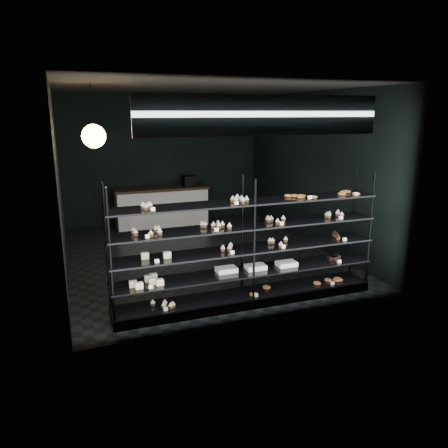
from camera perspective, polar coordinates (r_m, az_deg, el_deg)
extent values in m
cube|color=black|center=(8.83, -3.30, -3.97)|extent=(5.00, 6.00, 0.01)
cube|color=black|center=(8.39, -3.63, 17.19)|extent=(5.00, 6.00, 0.01)
cube|color=black|center=(11.35, -7.89, 8.29)|extent=(5.00, 0.01, 3.20)
cube|color=black|center=(5.70, 5.32, 2.32)|extent=(5.00, 0.01, 3.20)
cube|color=black|center=(8.11, -20.68, 5.08)|extent=(0.01, 6.00, 3.20)
cube|color=black|center=(9.48, 11.27, 6.96)|extent=(0.01, 6.00, 3.20)
cube|color=black|center=(6.66, 3.06, -9.77)|extent=(4.00, 0.50, 0.12)
cylinder|color=black|center=(5.67, -14.59, -4.62)|extent=(0.04, 0.04, 1.85)
cylinder|color=black|center=(6.09, -15.03, -3.33)|extent=(0.04, 0.04, 1.85)
cylinder|color=black|center=(6.15, 3.98, -2.68)|extent=(0.04, 0.04, 1.85)
cylinder|color=black|center=(6.53, 2.41, -1.61)|extent=(0.04, 0.04, 1.85)
cylinder|color=black|center=(7.16, 18.54, -0.94)|extent=(0.04, 0.04, 1.85)
cylinder|color=black|center=(7.49, 16.47, -0.11)|extent=(0.04, 0.04, 1.85)
cube|color=black|center=(6.63, 3.07, -9.06)|extent=(4.00, 0.50, 0.03)
cube|color=black|center=(6.49, 3.11, -6.23)|extent=(4.00, 0.50, 0.02)
cube|color=black|center=(6.38, 3.15, -3.29)|extent=(4.00, 0.50, 0.02)
cube|color=black|center=(6.28, 3.20, -0.25)|extent=(4.00, 0.50, 0.02)
cube|color=black|center=(6.20, 3.24, 2.88)|extent=(4.00, 0.50, 0.02)
cube|color=white|center=(5.62, -9.00, 1.91)|extent=(0.06, 0.04, 0.06)
cube|color=white|center=(5.95, 1.98, 2.76)|extent=(0.05, 0.04, 0.06)
cube|color=white|center=(6.44, 11.22, 3.41)|extent=(0.05, 0.04, 0.06)
cube|color=white|center=(6.87, 16.70, 3.75)|extent=(0.06, 0.04, 0.06)
cube|color=white|center=(5.69, -9.71, -1.60)|extent=(0.06, 0.04, 0.06)
cube|color=white|center=(5.93, -0.63, -0.74)|extent=(0.05, 0.04, 0.06)
cube|color=white|center=(6.31, 7.64, 0.05)|extent=(0.06, 0.04, 0.06)
cube|color=white|center=(6.82, 15.06, 0.77)|extent=(0.06, 0.04, 0.06)
cube|color=white|center=(5.81, -9.00, -4.87)|extent=(0.06, 0.04, 0.06)
cube|color=white|center=(6.08, 0.76, -3.79)|extent=(0.06, 0.04, 0.06)
cube|color=white|center=(6.43, 7.97, -2.93)|extent=(0.05, 0.04, 0.06)
cube|color=white|center=(6.97, 15.66, -1.95)|extent=(0.06, 0.04, 0.06)
cube|color=white|center=(5.92, -9.94, -8.18)|extent=(0.06, 0.04, 0.06)
cube|color=white|center=(7.03, 14.99, -4.75)|extent=(0.06, 0.04, 0.06)
cube|color=white|center=(6.10, -7.62, -10.97)|extent=(0.06, 0.04, 0.06)
cube|color=white|center=(6.50, 4.51, -9.22)|extent=(0.05, 0.04, 0.06)
cube|color=white|center=(7.08, 13.91, -7.57)|extent=(0.06, 0.04, 0.06)
cube|color=#0C1B3C|center=(5.64, 5.24, 13.97)|extent=(3.20, 0.04, 0.45)
cube|color=white|center=(5.62, 5.33, 13.97)|extent=(3.30, 0.02, 0.50)
cylinder|color=black|center=(6.67, -16.93, 14.78)|extent=(0.01, 0.01, 0.56)
sphere|color=#FFAF59|center=(6.67, -16.64, 10.93)|extent=(0.34, 0.34, 0.34)
cube|color=silver|center=(11.00, -8.11, 2.08)|extent=(2.23, 0.60, 0.92)
cube|color=black|center=(10.91, -8.20, 4.59)|extent=(2.32, 0.65, 0.06)
cube|color=black|center=(11.05, -4.62, 5.63)|extent=(0.30, 0.30, 0.25)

